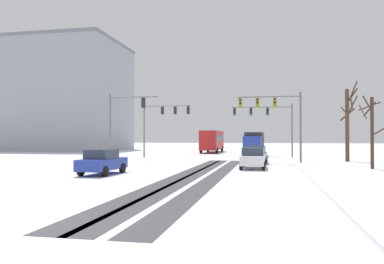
{
  "coord_description": "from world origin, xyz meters",
  "views": [
    {
      "loc": [
        5.8,
        -9.53,
        2.38
      ],
      "look_at": [
        0.0,
        19.39,
        2.8
      ],
      "focal_mm": 35.32,
      "sensor_mm": 36.0,
      "label": 1
    }
  ],
  "objects_px": {
    "traffic_signal_near_right": "(275,111)",
    "box_truck_delivery": "(254,143)",
    "car_blue_third": "(102,162)",
    "bus_oncoming": "(212,140)",
    "car_white_second": "(253,158)",
    "traffic_signal_near_left": "(123,116)",
    "traffic_signal_far_left": "(163,117)",
    "office_building_far_left_block": "(56,97)",
    "bare_tree_sidewalk_mid": "(372,129)",
    "car_grey_lead": "(256,155)",
    "bare_tree_sidewalk_far": "(348,121)",
    "traffic_signal_far_right": "(267,117)"
  },
  "relations": [
    {
      "from": "traffic_signal_far_right",
      "to": "bare_tree_sidewalk_mid",
      "type": "xyz_separation_m",
      "value": [
        7.77,
        -16.44,
        -1.81
      ]
    },
    {
      "from": "box_truck_delivery",
      "to": "bare_tree_sidewalk_far",
      "type": "distance_m",
      "value": 13.04
    },
    {
      "from": "car_grey_lead",
      "to": "bare_tree_sidewalk_far",
      "type": "bearing_deg",
      "value": 30.23
    },
    {
      "from": "car_grey_lead",
      "to": "box_truck_delivery",
      "type": "xyz_separation_m",
      "value": [
        -0.67,
        13.8,
        0.82
      ]
    },
    {
      "from": "box_truck_delivery",
      "to": "traffic_signal_near_right",
      "type": "bearing_deg",
      "value": -79.84
    },
    {
      "from": "bare_tree_sidewalk_mid",
      "to": "office_building_far_left_block",
      "type": "relative_size",
      "value": 0.22
    },
    {
      "from": "bus_oncoming",
      "to": "car_blue_third",
      "type": "bearing_deg",
      "value": -92.87
    },
    {
      "from": "traffic_signal_near_left",
      "to": "car_blue_third",
      "type": "distance_m",
      "value": 11.53
    },
    {
      "from": "bare_tree_sidewalk_far",
      "to": "car_grey_lead",
      "type": "bearing_deg",
      "value": -149.77
    },
    {
      "from": "traffic_signal_near_left",
      "to": "bare_tree_sidewalk_mid",
      "type": "xyz_separation_m",
      "value": [
        20.99,
        -2.57,
        -1.33
      ]
    },
    {
      "from": "car_grey_lead",
      "to": "bus_oncoming",
      "type": "distance_m",
      "value": 25.86
    },
    {
      "from": "traffic_signal_near_right",
      "to": "box_truck_delivery",
      "type": "relative_size",
      "value": 0.87
    },
    {
      "from": "traffic_signal_near_left",
      "to": "office_building_far_left_block",
      "type": "xyz_separation_m",
      "value": [
        -25.56,
        30.77,
        5.56
      ]
    },
    {
      "from": "traffic_signal_near_left",
      "to": "bus_oncoming",
      "type": "bearing_deg",
      "value": 79.73
    },
    {
      "from": "car_white_second",
      "to": "bare_tree_sidewalk_mid",
      "type": "relative_size",
      "value": 0.74
    },
    {
      "from": "car_grey_lead",
      "to": "car_blue_third",
      "type": "relative_size",
      "value": 1.0
    },
    {
      "from": "traffic_signal_far_right",
      "to": "bare_tree_sidewalk_far",
      "type": "xyz_separation_m",
      "value": [
        7.8,
        -7.62,
        -0.85
      ]
    },
    {
      "from": "traffic_signal_far_right",
      "to": "bare_tree_sidewalk_far",
      "type": "height_order",
      "value": "bare_tree_sidewalk_far"
    },
    {
      "from": "box_truck_delivery",
      "to": "bare_tree_sidewalk_mid",
      "type": "relative_size",
      "value": 1.34
    },
    {
      "from": "traffic_signal_far_left",
      "to": "office_building_far_left_block",
      "type": "bearing_deg",
      "value": 142.0
    },
    {
      "from": "car_blue_third",
      "to": "box_truck_delivery",
      "type": "distance_m",
      "value": 26.99
    },
    {
      "from": "bus_oncoming",
      "to": "bare_tree_sidewalk_far",
      "type": "xyz_separation_m",
      "value": [
        16.34,
        -19.59,
        2.0
      ]
    },
    {
      "from": "traffic_signal_far_left",
      "to": "car_grey_lead",
      "type": "height_order",
      "value": "traffic_signal_far_left"
    },
    {
      "from": "traffic_signal_far_left",
      "to": "bus_oncoming",
      "type": "distance_m",
      "value": 16.51
    },
    {
      "from": "car_blue_third",
      "to": "bus_oncoming",
      "type": "relative_size",
      "value": 0.38
    },
    {
      "from": "car_grey_lead",
      "to": "bare_tree_sidewalk_mid",
      "type": "xyz_separation_m",
      "value": [
        8.74,
        -3.71,
        2.21
      ]
    },
    {
      "from": "box_truck_delivery",
      "to": "car_blue_third",
      "type": "bearing_deg",
      "value": -108.87
    },
    {
      "from": "car_white_second",
      "to": "car_blue_third",
      "type": "xyz_separation_m",
      "value": [
        -9.31,
        -6.39,
        0.0
      ]
    },
    {
      "from": "bus_oncoming",
      "to": "office_building_far_left_block",
      "type": "xyz_separation_m",
      "value": [
        -30.24,
        4.92,
        7.92
      ]
    },
    {
      "from": "car_grey_lead",
      "to": "bare_tree_sidewalk_far",
      "type": "distance_m",
      "value": 10.64
    },
    {
      "from": "traffic_signal_near_right",
      "to": "box_truck_delivery",
      "type": "xyz_separation_m",
      "value": [
        -2.32,
        12.96,
        -3.15
      ]
    },
    {
      "from": "car_grey_lead",
      "to": "bus_oncoming",
      "type": "bearing_deg",
      "value": 107.03
    },
    {
      "from": "office_building_far_left_block",
      "to": "traffic_signal_far_left",
      "type": "bearing_deg",
      "value": -38.0
    },
    {
      "from": "traffic_signal_near_right",
      "to": "car_blue_third",
      "type": "distance_m",
      "value": 17.2
    },
    {
      "from": "car_white_second",
      "to": "bus_oncoming",
      "type": "xyz_separation_m",
      "value": [
        -7.49,
        30.05,
        1.18
      ]
    },
    {
      "from": "traffic_signal_far_left",
      "to": "bare_tree_sidewalk_far",
      "type": "distance_m",
      "value": 20.36
    },
    {
      "from": "traffic_signal_far_left",
      "to": "bare_tree_sidewalk_far",
      "type": "bearing_deg",
      "value": -10.59
    },
    {
      "from": "traffic_signal_far_left",
      "to": "bus_oncoming",
      "type": "xyz_separation_m",
      "value": [
        3.66,
        15.85,
        -2.79
      ]
    },
    {
      "from": "bare_tree_sidewalk_far",
      "to": "car_white_second",
      "type": "bearing_deg",
      "value": -130.23
    },
    {
      "from": "traffic_signal_near_left",
      "to": "traffic_signal_far_left",
      "type": "relative_size",
      "value": 1.0
    },
    {
      "from": "car_grey_lead",
      "to": "bare_tree_sidewalk_far",
      "type": "relative_size",
      "value": 0.53
    },
    {
      "from": "traffic_signal_near_right",
      "to": "car_grey_lead",
      "type": "height_order",
      "value": "traffic_signal_near_right"
    },
    {
      "from": "car_blue_third",
      "to": "bare_tree_sidewalk_mid",
      "type": "height_order",
      "value": "bare_tree_sidewalk_mid"
    },
    {
      "from": "traffic_signal_far_left",
      "to": "box_truck_delivery",
      "type": "xyz_separation_m",
      "value": [
        10.56,
        4.95,
        -3.15
      ]
    },
    {
      "from": "traffic_signal_far_right",
      "to": "bus_oncoming",
      "type": "bearing_deg",
      "value": 125.49
    },
    {
      "from": "box_truck_delivery",
      "to": "bare_tree_sidewalk_mid",
      "type": "bearing_deg",
      "value": -61.75
    },
    {
      "from": "traffic_signal_near_right",
      "to": "traffic_signal_far_left",
      "type": "height_order",
      "value": "same"
    },
    {
      "from": "traffic_signal_near_right",
      "to": "bus_oncoming",
      "type": "relative_size",
      "value": 0.59
    },
    {
      "from": "traffic_signal_far_left",
      "to": "car_grey_lead",
      "type": "xyz_separation_m",
      "value": [
        11.22,
        -8.85,
        -3.97
      ]
    },
    {
      "from": "traffic_signal_near_left",
      "to": "car_grey_lead",
      "type": "relative_size",
      "value": 1.55
    }
  ]
}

